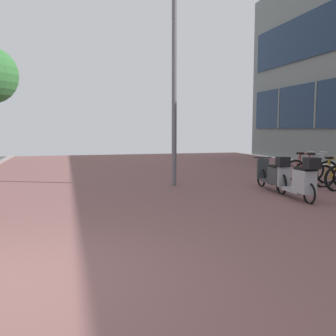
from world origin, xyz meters
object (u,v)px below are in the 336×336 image
(scooter_near, at_px, (301,180))
(scooter_mid, at_px, (274,175))
(bicycle_rack_06, at_px, (304,170))
(bicycle_rack_05, at_px, (317,172))
(lamp_post, at_px, (174,72))
(bicycle_rack_04, at_px, (334,175))

(scooter_near, height_order, scooter_mid, scooter_near)
(bicycle_rack_06, relative_size, scooter_near, 0.73)
(scooter_near, bearing_deg, bicycle_rack_05, 47.32)
(scooter_mid, relative_size, lamp_post, 0.32)
(bicycle_rack_05, bearing_deg, scooter_near, -132.68)
(scooter_near, xyz_separation_m, lamp_post, (-2.13, 2.99, 2.76))
(bicycle_rack_06, xyz_separation_m, lamp_post, (-4.32, -0.01, 2.88))
(bicycle_rack_05, xyz_separation_m, scooter_near, (-2.09, -2.27, 0.11))
(bicycle_rack_06, distance_m, scooter_mid, 2.68)
(bicycle_rack_06, distance_m, scooter_near, 3.71)
(bicycle_rack_06, height_order, scooter_near, scooter_near)
(bicycle_rack_04, bearing_deg, lamp_post, 161.02)
(bicycle_rack_04, relative_size, bicycle_rack_06, 0.98)
(bicycle_rack_04, bearing_deg, scooter_mid, -173.52)
(bicycle_rack_04, height_order, bicycle_rack_06, bicycle_rack_06)
(bicycle_rack_05, height_order, scooter_near, scooter_near)
(bicycle_rack_05, distance_m, bicycle_rack_06, 0.74)
(scooter_mid, bearing_deg, lamp_post, 142.97)
(bicycle_rack_05, bearing_deg, scooter_mid, -154.23)
(scooter_near, relative_size, scooter_mid, 0.94)
(bicycle_rack_05, bearing_deg, lamp_post, 170.25)
(bicycle_rack_04, xyz_separation_m, lamp_post, (-4.24, 1.46, 2.89))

